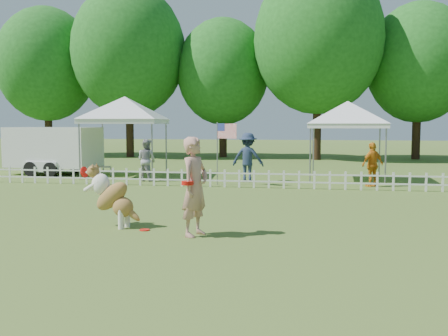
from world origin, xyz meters
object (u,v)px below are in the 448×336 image
Objects in this scene: frisbee_on_turf at (145,230)px; canopy_tent_left at (125,137)px; cargo_trailer at (54,150)px; flag_pole at (217,154)px; spectator_a at (147,160)px; dog at (113,196)px; handler at (195,187)px; spectator_b at (248,157)px; spectator_c at (373,164)px; canopy_tent_right at (347,141)px.

frisbee_on_turf is 0.06× the size of canopy_tent_left.
cargo_trailer is at bearing 126.26° from frisbee_on_turf.
spectator_a is (-2.85, 0.76, -0.31)m from flag_pole.
canopy_tent_left is 1.45× the size of flag_pole.
canopy_tent_left is (-3.48, 9.87, 0.96)m from dog.
handler is 9.12m from spectator_b.
handler is at bearing -45.67° from cargo_trailer.
canopy_tent_left reaches higher than spectator_c.
spectator_c is (5.39, 8.14, 0.75)m from frisbee_on_turf.
cargo_trailer is (-3.29, 0.16, -0.57)m from canopy_tent_left.
spectator_a is at bearing 108.23° from frisbee_on_turf.
cargo_trailer is at bearing -175.23° from flag_pole.
handler is 0.41× the size of cargo_trailer.
frisbee_on_turf is at bearing 19.96° from spectator_c.
cargo_trailer reaches higher than handler.
spectator_a is (-7.45, -1.71, -0.69)m from canopy_tent_right.
dog is 0.44× the size of canopy_tent_right.
spectator_a is at bearing -171.58° from flag_pole.
spectator_b is at bearing 20.73° from handler.
spectator_b is (-3.66, -1.33, -0.57)m from canopy_tent_right.
spectator_b is at bearing -151.12° from spectator_a.
cargo_trailer reaches higher than dog.
spectator_a is at bearing 44.09° from handler.
cargo_trailer reaches higher than spectator_a.
dog is at bearing 126.97° from spectator_a.
flag_pole is 5.36m from spectator_c.
handler is 1.47× the size of dog.
canopy_tent_right is at bearing -5.01° from canopy_tent_left.
spectator_b is 4.44m from spectator_c.
dog is 7.53m from flag_pole.
spectator_b reaches higher than spectator_c.
flag_pole is (7.58, -2.56, 0.08)m from cargo_trailer.
canopy_tent_right is (3.55, 10.45, 0.53)m from handler.
cargo_trailer is (-7.52, 10.25, 1.02)m from frisbee_on_turf.
spectator_a reaches higher than frisbee_on_turf.
dog is 8.80m from spectator_b.
handler is 9.46m from spectator_c.
dog is 0.71× the size of spectator_b.
canopy_tent_left is 9.86m from spectator_c.
spectator_b is at bearing 91.33° from dog.
canopy_tent_left is (-4.23, 10.09, 1.59)m from frisbee_on_turf.
spectator_c is (4.28, 8.43, -0.19)m from handler.
cargo_trailer is (-6.76, 10.03, 0.38)m from dog.
frisbee_on_turf is at bearing 131.35° from spectator_a.
flag_pole reaches higher than spectator_b.
canopy_tent_left reaches higher than canopy_tent_right.
handler is at bearing 26.57° from spectator_c.
flag_pole is (0.82, 7.47, 0.46)m from dog.
flag_pole is 1.50m from spectator_b.
flag_pole is 1.21× the size of spectator_b.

